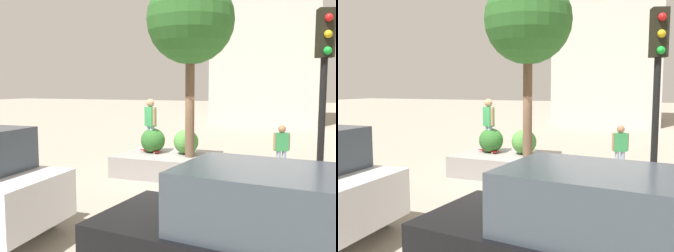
% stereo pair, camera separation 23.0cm
% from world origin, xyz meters
% --- Properties ---
extents(ground_plane, '(120.00, 120.00, 0.00)m').
position_xyz_m(ground_plane, '(0.00, 0.00, 0.00)').
color(ground_plane, '#9E9384').
extents(planter_ledge, '(3.05, 2.35, 0.65)m').
position_xyz_m(planter_ledge, '(-0.02, -0.03, 0.32)').
color(planter_ledge, gray).
rests_on(planter_ledge, ground).
extents(plaza_tree, '(2.62, 2.62, 5.42)m').
position_xyz_m(plaza_tree, '(-0.82, 0.21, 4.73)').
color(plaza_tree, brown).
rests_on(plaza_tree, planter_ledge).
extents(boxwood_shrub, '(0.80, 0.80, 0.80)m').
position_xyz_m(boxwood_shrub, '(0.54, -0.10, 1.05)').
color(boxwood_shrub, '#2D6628').
rests_on(boxwood_shrub, planter_ledge).
extents(hedge_clump, '(0.80, 0.80, 0.80)m').
position_xyz_m(hedge_clump, '(-0.56, -0.23, 1.05)').
color(hedge_clump, '#4C8C3D').
rests_on(hedge_clump, planter_ledge).
extents(skateboard, '(0.82, 0.49, 0.07)m').
position_xyz_m(skateboard, '(0.60, -0.03, 0.71)').
color(skateboard, '#A51E1E').
rests_on(skateboard, planter_ledge).
extents(skateboarder, '(0.48, 0.42, 1.68)m').
position_xyz_m(skateboarder, '(0.60, -0.03, 1.69)').
color(skateboarder, '#8C9EB7').
rests_on(skateboarder, skateboard).
extents(sedan_parked, '(4.19, 2.22, 1.88)m').
position_xyz_m(sedan_parked, '(-3.89, 6.75, 0.95)').
color(sedan_parked, black).
rests_on(sedan_parked, ground).
extents(traffic_light_median, '(0.34, 0.37, 4.16)m').
position_xyz_m(traffic_light_median, '(-4.48, 3.74, 2.85)').
color(traffic_light_median, black).
rests_on(traffic_light_median, ground).
extents(passerby_with_bag, '(0.50, 0.33, 1.58)m').
position_xyz_m(passerby_with_bag, '(-3.40, -1.35, 0.91)').
color(passerby_with_bag, '#8C9EB7').
rests_on(passerby_with_bag, ground).
extents(plaza_lowrise_south, '(7.59, 8.54, 15.23)m').
position_xyz_m(plaza_lowrise_south, '(-0.75, -20.28, 7.61)').
color(plaza_lowrise_south, beige).
rests_on(plaza_lowrise_south, ground).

